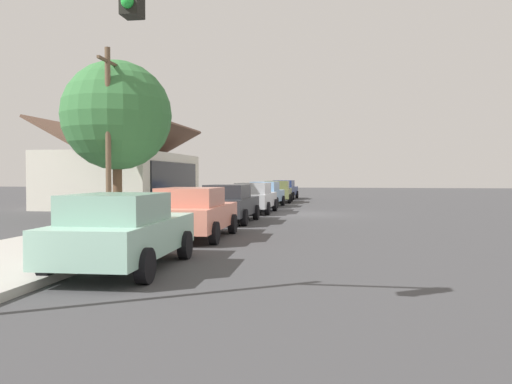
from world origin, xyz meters
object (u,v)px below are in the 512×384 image
object	(u,v)px
shade_tree	(117,116)
fire_hydrant_red	(160,220)
car_silver	(254,197)
car_olive	(278,191)
car_seafoam	(123,231)
car_coral	(194,212)
car_navy	(284,189)
car_charcoal	(229,203)
traffic_light_main	(20,58)
car_skyblue	(266,194)
utility_pole_wooden	(108,130)

from	to	relation	value
shade_tree	fire_hydrant_red	distance (m)	9.33
car_silver	car_olive	distance (m)	10.76
car_silver	shade_tree	world-z (taller)	shade_tree
car_seafoam	fire_hydrant_red	size ratio (longest dim) A/B	6.41
car_coral	car_navy	world-z (taller)	same
car_charcoal	shade_tree	distance (m)	7.51
car_seafoam	fire_hydrant_red	world-z (taller)	car_seafoam
car_seafoam	traffic_light_main	xyz separation A→B (m)	(-3.79, -0.25, 2.68)
shade_tree	traffic_light_main	xyz separation A→B (m)	(-16.92, -6.23, -1.33)
car_coral	car_skyblue	xyz separation A→B (m)	(16.68, 0.01, -0.00)
car_seafoam	car_olive	world-z (taller)	same
car_charcoal	traffic_light_main	xyz separation A→B (m)	(-14.67, -0.29, 2.68)
car_seafoam	utility_pole_wooden	bearing A→B (deg)	24.42
car_coral	car_seafoam	bearing A→B (deg)	179.21
car_charcoal	shade_tree	size ratio (longest dim) A/B	0.63
car_navy	traffic_light_main	xyz separation A→B (m)	(-36.81, -0.17, 2.68)
car_charcoal	car_navy	world-z (taller)	same
utility_pole_wooden	fire_hydrant_red	xyz separation A→B (m)	(-4.70, -4.00, -3.43)
car_silver	traffic_light_main	xyz separation A→B (m)	(-20.38, -0.14, 2.67)
car_charcoal	shade_tree	bearing A→B (deg)	69.68
car_seafoam	car_silver	bearing A→B (deg)	-2.29
traffic_light_main	car_navy	bearing A→B (deg)	0.26
car_coral	car_charcoal	bearing A→B (deg)	-0.56
car_charcoal	fire_hydrant_red	distance (m)	4.85
car_navy	fire_hydrant_red	size ratio (longest dim) A/B	6.71
car_olive	traffic_light_main	distance (m)	31.26
car_olive	fire_hydrant_red	world-z (taller)	car_olive
car_silver	car_navy	xyz separation A→B (m)	(16.43, 0.03, -0.00)
traffic_light_main	car_seafoam	bearing A→B (deg)	3.72
car_olive	car_charcoal	bearing A→B (deg)	177.17
car_charcoal	utility_pole_wooden	distance (m)	6.21
car_navy	fire_hydrant_red	bearing A→B (deg)	178.88
car_silver	car_olive	size ratio (longest dim) A/B	1.04
car_navy	shade_tree	bearing A→B (deg)	165.12
shade_tree	fire_hydrant_red	bearing A→B (deg)	-146.42
utility_pole_wooden	car_charcoal	bearing A→B (deg)	-90.63
car_seafoam	car_skyblue	distance (m)	22.03
car_skyblue	utility_pole_wooden	bearing A→B (deg)	156.91
car_coral	car_silver	distance (m)	11.23
car_coral	utility_pole_wooden	world-z (taller)	utility_pole_wooden
car_coral	shade_tree	world-z (taller)	shade_tree
car_olive	traffic_light_main	size ratio (longest dim) A/B	0.90
car_charcoal	car_olive	xyz separation A→B (m)	(16.47, -0.17, 0.00)
car_silver	car_seafoam	bearing A→B (deg)	179.96
traffic_light_main	fire_hydrant_red	xyz separation A→B (m)	(10.03, 1.66, -2.99)
traffic_light_main	fire_hydrant_red	distance (m)	10.60
car_coral	car_olive	world-z (taller)	same
fire_hydrant_red	car_charcoal	bearing A→B (deg)	-16.49
car_charcoal	car_coral	bearing A→B (deg)	-179.24
shade_tree	car_seafoam	bearing A→B (deg)	-155.49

